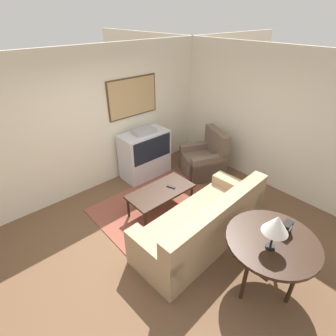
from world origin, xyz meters
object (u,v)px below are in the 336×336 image
object	(u,v)px
table_lamp	(276,225)
mantel_clock	(286,228)
couch	(203,225)
armchair	(204,160)
console_table	(272,244)
coffee_table	(161,192)
tv	(145,154)

from	to	relation	value
table_lamp	mantel_clock	world-z (taller)	table_lamp
couch	armchair	size ratio (longest dim) A/B	2.12
armchair	console_table	xyz separation A→B (m)	(-1.53, -2.41, 0.42)
coffee_table	mantel_clock	size ratio (longest dim) A/B	7.21
table_lamp	mantel_clock	size ratio (longest dim) A/B	2.89
coffee_table	console_table	world-z (taller)	console_table
armchair	coffee_table	size ratio (longest dim) A/B	0.90
couch	coffee_table	xyz separation A→B (m)	(0.00, 1.00, 0.08)
armchair	mantel_clock	xyz separation A→B (m)	(-1.31, -2.44, 0.57)
armchair	table_lamp	distance (m)	3.07
armchair	mantel_clock	size ratio (longest dim) A/B	6.51
tv	coffee_table	xyz separation A→B (m)	(-0.56, -1.18, -0.11)
tv	table_lamp	bearing A→B (deg)	-101.25
couch	armchair	xyz separation A→B (m)	(1.57, 1.36, -0.01)
console_table	table_lamp	xyz separation A→B (m)	(-0.13, -0.03, 0.43)
table_lamp	mantel_clock	distance (m)	0.45
table_lamp	couch	bearing A→B (deg)	85.22
coffee_table	couch	bearing A→B (deg)	-90.03
coffee_table	console_table	size ratio (longest dim) A/B	1.06
coffee_table	armchair	bearing A→B (deg)	12.93
console_table	couch	bearing A→B (deg)	92.33
tv	console_table	distance (m)	3.27
tv	couch	size ratio (longest dim) A/B	0.49
couch	console_table	distance (m)	1.13
armchair	console_table	size ratio (longest dim) A/B	0.96
tv	armchair	size ratio (longest dim) A/B	1.03
mantel_clock	armchair	bearing A→B (deg)	61.83
tv	table_lamp	distance (m)	3.38
couch	table_lamp	world-z (taller)	table_lamp
coffee_table	table_lamp	world-z (taller)	table_lamp
armchair	console_table	distance (m)	2.88
tv	coffee_table	size ratio (longest dim) A/B	0.93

